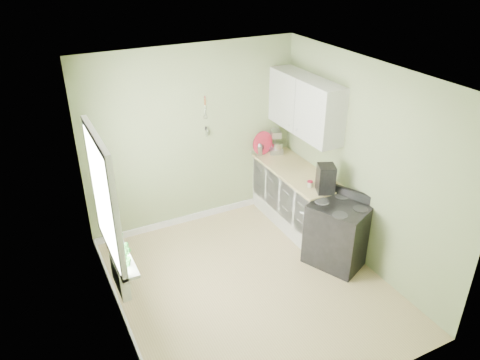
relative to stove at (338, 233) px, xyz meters
name	(u,v)px	position (x,y,z in m)	size (l,w,h in m)	color
floor	(250,287)	(-1.28, 0.06, -0.46)	(3.20, 3.60, 0.02)	tan
ceiling	(253,76)	(-1.28, 0.06, 2.26)	(3.20, 3.60, 0.02)	white
wall_back	(193,139)	(-1.28, 1.87, 0.90)	(3.20, 0.02, 2.70)	gray
wall_left	(110,229)	(-2.89, 0.06, 0.90)	(0.02, 3.60, 2.70)	gray
wall_right	(363,166)	(0.33, 0.06, 0.90)	(0.02, 3.60, 2.70)	gray
base_cabinets	(296,198)	(0.02, 1.06, -0.01)	(0.60, 1.60, 0.87)	silver
countertop	(297,171)	(0.01, 1.06, 0.44)	(0.64, 1.60, 0.04)	tan
upper_cabinets	(305,105)	(0.15, 1.16, 1.40)	(0.35, 1.40, 0.80)	silver
window	(103,198)	(-2.86, 0.36, 1.10)	(0.06, 1.14, 1.44)	white
window_sill	(118,249)	(-2.79, 0.36, 0.43)	(0.18, 1.14, 0.04)	white
radiator	(120,276)	(-2.82, 0.31, 0.10)	(0.12, 0.50, 0.35)	white
wall_utensils	(206,123)	(-1.08, 1.84, 1.12)	(0.02, 0.14, 0.58)	tan
stove	(338,233)	(0.00, 0.00, 0.00)	(0.90, 0.91, 1.00)	black
stand_mixer	(275,141)	(0.07, 1.80, 0.63)	(0.29, 0.37, 0.40)	#B2B2B7
kettle	(259,149)	(-0.23, 1.78, 0.56)	(0.19, 0.12, 0.20)	silver
coffee_maker	(325,179)	(-0.01, 0.36, 0.64)	(0.30, 0.31, 0.38)	black
red_tray	(263,143)	(-0.16, 1.78, 0.65)	(0.37, 0.37, 0.02)	#AE1B32
jar	(310,184)	(-0.11, 0.55, 0.50)	(0.08, 0.08, 0.08)	#AFAC8D
plant_a	(126,254)	(-2.78, 0.00, 0.60)	(0.16, 0.11, 0.30)	#237224
plant_b	(116,233)	(-2.78, 0.43, 0.60)	(0.17, 0.14, 0.30)	#237224
plant_c	(109,220)	(-2.78, 0.73, 0.59)	(0.16, 0.16, 0.28)	#237224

